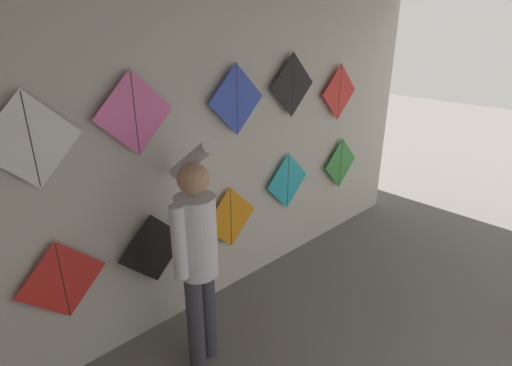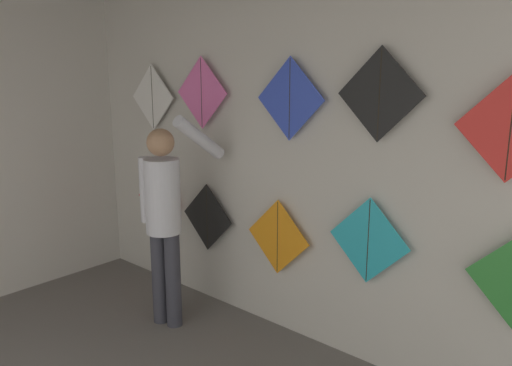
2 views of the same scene
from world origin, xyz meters
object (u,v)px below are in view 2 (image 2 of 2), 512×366
(kite_3, at_px, (368,241))
(kite_6, at_px, (202,93))
(kite_5, at_px, (153,97))
(kite_8, at_px, (380,95))
(kite_9, at_px, (511,128))
(kite_0, at_px, (158,200))
(kite_1, at_px, (207,217))
(kite_2, at_px, (278,237))
(kite_7, at_px, (290,99))
(shopkeeper, at_px, (165,210))

(kite_3, bearing_deg, kite_6, 180.00)
(kite_3, relative_size, kite_5, 1.00)
(kite_3, bearing_deg, kite_8, 0.00)
(kite_6, relative_size, kite_9, 1.00)
(kite_5, distance_m, kite_6, 0.68)
(kite_3, relative_size, kite_6, 1.00)
(kite_3, distance_m, kite_5, 2.46)
(kite_8, bearing_deg, kite_6, 180.00)
(kite_3, bearing_deg, kite_9, 0.00)
(kite_0, relative_size, kite_1, 1.00)
(kite_2, bearing_deg, kite_0, 180.00)
(kite_0, bearing_deg, kite_6, 0.00)
(kite_2, height_order, kite_5, kite_5)
(kite_6, bearing_deg, kite_3, 0.00)
(kite_7, bearing_deg, kite_5, 180.00)
(shopkeeper, distance_m, kite_8, 1.89)
(kite_0, relative_size, kite_2, 1.00)
(kite_1, distance_m, kite_5, 1.25)
(shopkeeper, distance_m, kite_2, 0.92)
(kite_8, xyz_separation_m, kite_9, (0.78, 0.00, -0.15))
(kite_3, bearing_deg, shopkeeper, -161.51)
(kite_5, bearing_deg, shopkeeper, -33.79)
(kite_3, height_order, kite_6, kite_6)
(kite_5, distance_m, kite_9, 3.10)
(kite_2, relative_size, kite_9, 1.00)
(kite_0, relative_size, kite_6, 1.00)
(shopkeeper, bearing_deg, kite_0, 133.09)
(kite_0, height_order, kite_8, kite_8)
(shopkeeper, bearing_deg, kite_5, 133.49)
(kite_1, xyz_separation_m, kite_5, (-0.71, 0.00, 1.03))
(kite_0, distance_m, kite_3, 2.28)
(kite_7, relative_size, kite_9, 1.00)
(kite_0, distance_m, kite_5, 0.98)
(kite_2, distance_m, kite_5, 1.83)
(kite_3, distance_m, kite_8, 0.97)
(shopkeeper, xyz_separation_m, kite_2, (0.75, 0.51, -0.19))
(kite_0, xyz_separation_m, kite_7, (1.60, 0.00, 1.03))
(kite_6, bearing_deg, kite_9, 0.00)
(shopkeeper, xyz_separation_m, kite_9, (2.34, 0.51, 0.78))
(kite_7, bearing_deg, kite_0, 180.00)
(kite_7, distance_m, kite_8, 0.71)
(kite_6, xyz_separation_m, kite_8, (1.64, 0.00, 0.03))
(kite_9, bearing_deg, kite_5, 180.00)
(kite_0, height_order, kite_3, kite_3)
(kite_7, bearing_deg, kite_3, 0.00)
(kite_1, height_order, kite_9, kite_9)
(shopkeeper, distance_m, kite_1, 0.55)
(kite_2, bearing_deg, kite_1, 180.00)
(kite_2, xyz_separation_m, kite_8, (0.81, 0.00, 1.13))
(shopkeeper, xyz_separation_m, kite_5, (-0.76, 0.51, 0.84))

